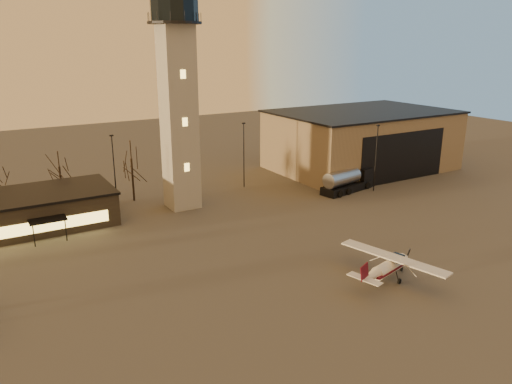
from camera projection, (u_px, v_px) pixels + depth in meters
ground at (314, 298)px, 44.51m from camera, size 220.00×220.00×0.00m
control_tower at (178, 87)px, 64.46m from camera, size 6.80×6.80×32.60m
hangar at (362, 140)px, 88.55m from camera, size 30.60×20.60×10.30m
terminal at (4, 214)px, 59.46m from camera, size 25.40×12.20×4.30m
light_poles at (182, 166)px, 68.70m from camera, size 58.50×12.25×10.14m
tree_row at (62, 163)px, 68.32m from camera, size 37.20×9.20×8.80m
cessna_front at (390, 268)px, 47.92m from camera, size 8.96×11.18×3.09m
fuel_truck at (347, 182)px, 75.76m from camera, size 9.77×4.51×3.50m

